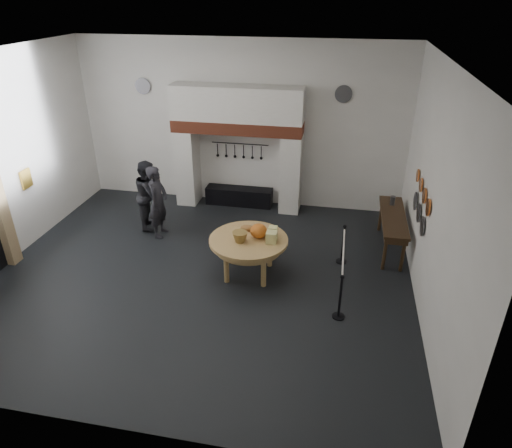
% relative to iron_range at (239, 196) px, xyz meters
% --- Properties ---
extents(floor, '(9.00, 8.00, 0.02)m').
position_rel_iron_range_xyz_m(floor, '(0.00, -3.72, -0.25)').
color(floor, black).
rests_on(floor, ground).
extents(ceiling, '(9.00, 8.00, 0.02)m').
position_rel_iron_range_xyz_m(ceiling, '(0.00, -3.72, 4.25)').
color(ceiling, silver).
rests_on(ceiling, wall_back).
extents(wall_back, '(9.00, 0.02, 4.50)m').
position_rel_iron_range_xyz_m(wall_back, '(0.00, 0.28, 2.00)').
color(wall_back, silver).
rests_on(wall_back, floor).
extents(wall_front, '(9.00, 0.02, 4.50)m').
position_rel_iron_range_xyz_m(wall_front, '(0.00, -7.72, 2.00)').
color(wall_front, silver).
rests_on(wall_front, floor).
extents(wall_right, '(0.02, 8.00, 4.50)m').
position_rel_iron_range_xyz_m(wall_right, '(4.50, -3.72, 2.00)').
color(wall_right, silver).
rests_on(wall_right, floor).
extents(chimney_pier_left, '(0.55, 0.70, 2.15)m').
position_rel_iron_range_xyz_m(chimney_pier_left, '(-1.48, -0.07, 0.82)').
color(chimney_pier_left, silver).
rests_on(chimney_pier_left, floor).
extents(chimney_pier_right, '(0.55, 0.70, 2.15)m').
position_rel_iron_range_xyz_m(chimney_pier_right, '(1.48, -0.07, 0.82)').
color(chimney_pier_right, silver).
rests_on(chimney_pier_right, floor).
extents(hearth_brick_band, '(3.50, 0.72, 0.32)m').
position_rel_iron_range_xyz_m(hearth_brick_band, '(0.00, -0.07, 2.06)').
color(hearth_brick_band, '#9E442B').
rests_on(hearth_brick_band, chimney_pier_left).
extents(chimney_hood, '(3.50, 0.70, 0.90)m').
position_rel_iron_range_xyz_m(chimney_hood, '(0.00, -0.07, 2.67)').
color(chimney_hood, silver).
rests_on(chimney_hood, hearth_brick_band).
extents(iron_range, '(1.90, 0.45, 0.50)m').
position_rel_iron_range_xyz_m(iron_range, '(0.00, 0.00, 0.00)').
color(iron_range, black).
rests_on(iron_range, floor).
extents(utensil_rail, '(1.60, 0.02, 0.02)m').
position_rel_iron_range_xyz_m(utensil_rail, '(0.00, 0.20, 1.50)').
color(utensil_rail, black).
rests_on(utensil_rail, wall_back).
extents(door_jamb_far, '(0.22, 0.30, 2.60)m').
position_rel_iron_range_xyz_m(door_jamb_far, '(-4.38, -4.02, 1.05)').
color(door_jamb_far, tan).
rests_on(door_jamb_far, floor).
extents(wall_plaque, '(0.05, 0.34, 0.44)m').
position_rel_iron_range_xyz_m(wall_plaque, '(-4.45, -2.92, 1.35)').
color(wall_plaque, gold).
rests_on(wall_plaque, wall_left).
extents(work_table, '(1.68, 1.68, 0.07)m').
position_rel_iron_range_xyz_m(work_table, '(1.01, -3.47, 0.59)').
color(work_table, tan).
rests_on(work_table, floor).
extents(pumpkin, '(0.36, 0.36, 0.31)m').
position_rel_iron_range_xyz_m(pumpkin, '(1.21, -3.37, 0.78)').
color(pumpkin, orange).
rests_on(pumpkin, work_table).
extents(cheese_block_big, '(0.22, 0.22, 0.24)m').
position_rel_iron_range_xyz_m(cheese_block_big, '(1.51, -3.52, 0.74)').
color(cheese_block_big, '#D0CD7C').
rests_on(cheese_block_big, work_table).
extents(cheese_block_small, '(0.18, 0.18, 0.20)m').
position_rel_iron_range_xyz_m(cheese_block_small, '(1.49, -3.22, 0.72)').
color(cheese_block_small, '#F4F592').
rests_on(cheese_block_small, work_table).
extents(wicker_basket, '(0.32, 0.32, 0.22)m').
position_rel_iron_range_xyz_m(wicker_basket, '(0.86, -3.62, 0.73)').
color(wicker_basket, olive).
rests_on(wicker_basket, work_table).
extents(bread_loaf, '(0.31, 0.18, 0.13)m').
position_rel_iron_range_xyz_m(bread_loaf, '(0.91, -3.12, 0.69)').
color(bread_loaf, '#A5653A').
rests_on(bread_loaf, work_table).
extents(visitor_near, '(0.45, 0.67, 1.83)m').
position_rel_iron_range_xyz_m(visitor_near, '(-1.55, -2.14, 0.67)').
color(visitor_near, black).
rests_on(visitor_near, floor).
extents(visitor_far, '(0.88, 1.02, 1.80)m').
position_rel_iron_range_xyz_m(visitor_far, '(-1.95, -1.74, 0.65)').
color(visitor_far, black).
rests_on(visitor_far, floor).
extents(side_table, '(0.55, 2.20, 0.06)m').
position_rel_iron_range_xyz_m(side_table, '(4.10, -1.79, 0.62)').
color(side_table, '#362213').
rests_on(side_table, floor).
extents(pewter_jug, '(0.12, 0.12, 0.22)m').
position_rel_iron_range_xyz_m(pewter_jug, '(4.10, -1.19, 0.76)').
color(pewter_jug, '#48494D').
rests_on(pewter_jug, side_table).
extents(copper_pan_a, '(0.03, 0.34, 0.34)m').
position_rel_iron_range_xyz_m(copper_pan_a, '(4.46, -3.52, 1.70)').
color(copper_pan_a, '#C6662D').
rests_on(copper_pan_a, wall_right).
extents(copper_pan_b, '(0.03, 0.32, 0.32)m').
position_rel_iron_range_xyz_m(copper_pan_b, '(4.46, -2.97, 1.70)').
color(copper_pan_b, '#C6662D').
rests_on(copper_pan_b, wall_right).
extents(copper_pan_c, '(0.03, 0.30, 0.30)m').
position_rel_iron_range_xyz_m(copper_pan_c, '(4.46, -2.42, 1.70)').
color(copper_pan_c, '#C6662D').
rests_on(copper_pan_c, wall_right).
extents(copper_pan_d, '(0.03, 0.28, 0.28)m').
position_rel_iron_range_xyz_m(copper_pan_d, '(4.46, -1.87, 1.70)').
color(copper_pan_d, '#C6662D').
rests_on(copper_pan_d, wall_right).
extents(pewter_plate_left, '(0.03, 0.40, 0.40)m').
position_rel_iron_range_xyz_m(pewter_plate_left, '(4.46, -3.32, 1.20)').
color(pewter_plate_left, '#4C4C51').
rests_on(pewter_plate_left, wall_right).
extents(pewter_plate_mid, '(0.03, 0.40, 0.40)m').
position_rel_iron_range_xyz_m(pewter_plate_mid, '(4.46, -2.72, 1.20)').
color(pewter_plate_mid, '#4C4C51').
rests_on(pewter_plate_mid, wall_right).
extents(pewter_plate_right, '(0.03, 0.40, 0.40)m').
position_rel_iron_range_xyz_m(pewter_plate_right, '(4.46, -2.12, 1.20)').
color(pewter_plate_right, '#4C4C51').
rests_on(pewter_plate_right, wall_right).
extents(pewter_plate_back_left, '(0.44, 0.03, 0.44)m').
position_rel_iron_range_xyz_m(pewter_plate_back_left, '(-2.70, 0.24, 2.95)').
color(pewter_plate_back_left, '#4C4C51').
rests_on(pewter_plate_back_left, wall_back).
extents(pewter_plate_back_right, '(0.44, 0.03, 0.44)m').
position_rel_iron_range_xyz_m(pewter_plate_back_right, '(2.70, 0.24, 2.95)').
color(pewter_plate_back_right, '#4C4C51').
rests_on(pewter_plate_back_right, wall_back).
extents(barrier_post_near, '(0.05, 0.05, 0.90)m').
position_rel_iron_range_xyz_m(barrier_post_near, '(2.99, -4.60, 0.20)').
color(barrier_post_near, black).
rests_on(barrier_post_near, floor).
extents(barrier_post_far, '(0.05, 0.05, 0.90)m').
position_rel_iron_range_xyz_m(barrier_post_far, '(2.99, -2.60, 0.20)').
color(barrier_post_far, black).
rests_on(barrier_post_far, floor).
extents(barrier_rope, '(0.04, 2.00, 0.04)m').
position_rel_iron_range_xyz_m(barrier_rope, '(2.99, -3.60, 0.60)').
color(barrier_rope, silver).
rests_on(barrier_rope, barrier_post_near).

